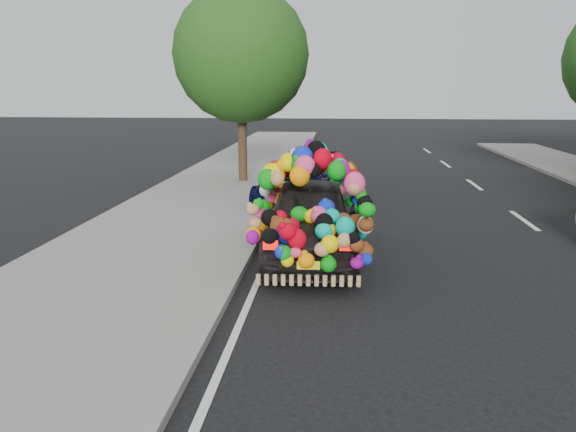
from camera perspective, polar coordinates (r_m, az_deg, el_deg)
name	(u,v)px	position (r m, az deg, el deg)	size (l,w,h in m)	color
ground	(385,291)	(8.77, 9.84, -7.47)	(100.00, 100.00, 0.00)	black
sidewalk	(113,278)	(9.41, -17.39, -6.08)	(4.00, 60.00, 0.12)	gray
kerb	(233,282)	(8.86, -5.58, -6.68)	(0.15, 60.00, 0.13)	gray
tree_near_sidewalk	(241,55)	(17.99, -4.81, 16.02)	(4.20, 4.20, 6.13)	#332114
plush_art_car	(310,201)	(10.13, 2.25, 1.57)	(2.18, 4.35, 2.04)	black
navy_sedan	(298,181)	(14.92, 1.05, 3.60)	(1.73, 4.26, 1.24)	black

